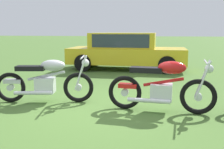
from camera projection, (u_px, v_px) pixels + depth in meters
name	position (u px, v px, depth m)	size (l,w,h in m)	color
ground_plane	(96.00, 109.00, 5.27)	(120.00, 120.00, 0.00)	#476B2D
motorcycle_silver	(45.00, 81.00, 5.72)	(2.10, 0.77, 1.02)	black
motorcycle_red	(162.00, 87.00, 5.06)	(2.05, 0.64, 1.02)	black
car_yellow	(125.00, 49.00, 10.48)	(4.51, 1.91, 1.43)	gold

